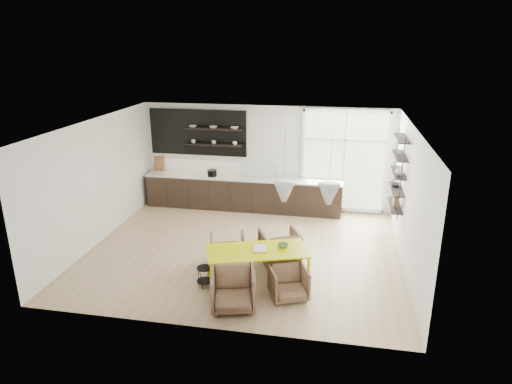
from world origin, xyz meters
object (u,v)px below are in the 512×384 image
armchair_back_right (279,247)px  armchair_front_left (233,289)px  armchair_front_right (289,283)px  wire_stool (205,274)px  armchair_back_left (228,251)px  dining_table (257,252)px

armchair_back_right → armchair_front_left: 1.97m
armchair_back_right → armchair_front_right: armchair_back_right is taller
armchair_front_right → wire_stool: bearing=153.5°
armchair_front_left → wire_stool: bearing=124.7°
wire_stool → armchair_back_left: bearing=75.7°
dining_table → armchair_front_right: size_ratio=3.14×
dining_table → armchair_back_right: 1.03m
armchair_back_left → armchair_front_left: bearing=90.5°
armchair_front_right → wire_stool: size_ratio=1.68×
armchair_front_left → armchair_front_right: size_ratio=1.19×
armchair_back_right → armchair_front_right: bearing=81.0°
dining_table → armchair_back_left: dining_table is taller
dining_table → armchair_front_left: 1.02m
armchair_back_left → wire_stool: size_ratio=1.87×
dining_table → wire_stool: size_ratio=5.28×
armchair_back_left → armchair_front_right: size_ratio=1.11×
armchair_front_right → dining_table: bearing=124.7°
armchair_back_left → wire_stool: bearing=58.9°
armchair_back_right → wire_stool: size_ratio=2.00×
dining_table → armchair_front_right: 0.88m
dining_table → armchair_front_left: armchair_front_left is taller
armchair_front_right → armchair_back_left: bearing=121.4°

